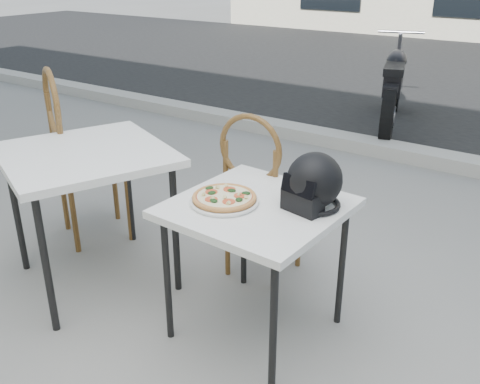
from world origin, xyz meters
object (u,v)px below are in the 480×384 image
Objects in this scene: cafe_table_side at (86,163)px; pizza at (224,197)px; motorcycle at (393,88)px; cafe_table_main at (257,217)px; helmet at (313,184)px; cafe_chair_side at (76,147)px; plate at (224,201)px; cafe_chair_main at (258,188)px.

pizza is at bearing 3.28° from cafe_table_side.
pizza is 0.20× the size of motorcycle.
motorcycle is at bearing 100.68° from cafe_table_main.
cafe_table_main is 2.55× the size of helmet.
helmet is at bearing -92.60° from motorcycle.
cafe_chair_side reaches higher than cafe_table_main.
motorcycle is at bearing 98.64° from plate.
cafe_chair_main reaches higher than helmet.
motorcycle reaches higher than pizza.
cafe_table_side is (-0.72, -0.54, 0.16)m from cafe_chair_main.
cafe_chair_main is at bearing 105.26° from plate.
pizza is at bearing 103.09° from cafe_chair_main.
cafe_chair_side is (-1.31, 0.24, -0.09)m from pizza.
helmet is at bearing 29.42° from plate.
cafe_chair_side is at bearing 146.94° from cafe_table_side.
motorcycle is at bearing -73.00° from cafe_chair_side.
cafe_table_main is 1.44m from cafe_chair_side.
cafe_chair_side is (-1.17, -0.24, 0.08)m from cafe_chair_main.
cafe_chair_side is 3.66m from motorcycle.
cafe_chair_main is at bearing -139.75° from cafe_chair_side.
cafe_chair_main is at bearing 158.53° from helmet.
plate is 3.88m from motorcycle.
pizza is 0.86m from cafe_table_side.
cafe_chair_side is at bearing -118.25° from motorcycle.
cafe_table_side is 0.95× the size of cafe_chair_side.
cafe_chair_main is (-0.13, 0.49, -0.16)m from pizza.
pizza reaches higher than plate.
pizza is 1.33m from cafe_chair_side.
pizza is at bearing -139.65° from helmet.
cafe_table_side is (-0.86, -0.05, 0.01)m from plate.
cafe_table_side is 0.57× the size of motorcycle.
cafe_table_main is 0.16m from plate.
cafe_table_main is 1.99× the size of pizza.
plate is 0.98× the size of pizza.
cafe_chair_side is 0.60× the size of motorcycle.
cafe_table_main is 0.29m from helmet.
cafe_table_main is at bearing 119.91° from cafe_chair_main.
cafe_chair_main is at bearing 122.08° from cafe_table_main.
helmet is at bearing 28.50° from cafe_table_main.
cafe_chair_main is (-0.26, 0.41, -0.07)m from cafe_table_main.
cafe_table_main is 0.67× the size of cafe_chair_side.
plate is at bearing 3.27° from cafe_table_side.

